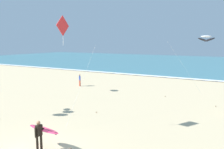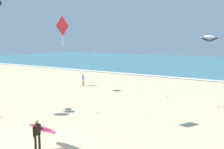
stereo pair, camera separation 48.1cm
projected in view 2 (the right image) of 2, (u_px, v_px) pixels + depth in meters
name	position (u px, v px, depth m)	size (l,w,h in m)	color
ocean_water	(214.00, 64.00, 62.76)	(160.00, 60.00, 0.08)	teal
shoreline_foam	(184.00, 78.00, 37.71)	(160.00, 1.29, 0.01)	white
surfer_lead	(39.00, 131.00, 12.99)	(2.09, 0.89, 1.71)	black
kite_diamond_scarlet_far	(64.00, 29.00, 15.30)	(0.36, 4.82, 7.54)	red
kite_arc_ivory_high	(209.00, 39.00, 24.34)	(4.60, 3.35, 6.52)	black
kite_delta_charcoal_low	(0.00, 2.00, 26.00)	(3.74, 4.07, 10.78)	black
bystander_blue_top	(83.00, 80.00, 31.55)	(0.36, 0.39, 1.59)	#D8593F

